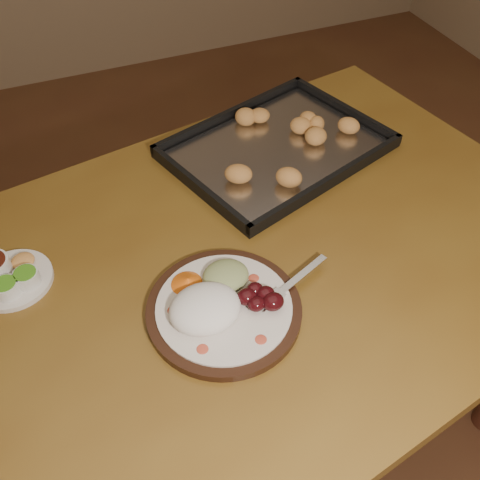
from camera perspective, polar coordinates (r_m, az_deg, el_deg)
name	(u,v)px	position (r m, az deg, el deg)	size (l,w,h in m)	color
ground	(250,351)	(1.80, 1.04, -11.71)	(4.00, 4.00, 0.00)	brown
dining_table	(215,302)	(1.09, -2.69, -6.63)	(1.64, 1.16, 0.75)	brown
dinner_plate	(220,305)	(0.94, -2.14, -6.92)	(0.36, 0.28, 0.06)	black
condiment_saucer	(9,276)	(1.08, -23.45, -3.52)	(0.15, 0.15, 0.05)	silver
baking_tray	(277,146)	(1.28, 3.99, 9.95)	(0.57, 0.49, 0.05)	black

